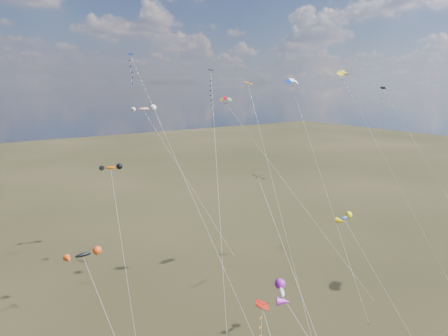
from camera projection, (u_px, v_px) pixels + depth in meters
diamond_black_high at (212, 101)px, 59.19m from camera, size 12.25×21.83×30.67m
diamond_navy_tall at (140, 88)px, 54.30m from camera, size 3.94×25.16×32.71m
diamond_black_mid at (279, 233)px, 37.03m from camera, size 1.45×14.96×19.85m
diamond_red_low at (264, 336)px, 29.85m from camera, size 1.39×8.32×12.73m
diamond_navy_right at (387, 117)px, 62.58m from camera, size 4.48×19.60×28.05m
diamond_orange_center at (263, 145)px, 52.64m from camera, size 5.00×18.69×28.80m
parafoil_yellow at (344, 73)px, 59.05m from camera, size 7.79×17.20×30.87m
parafoil_blue_white at (293, 82)px, 56.82m from camera, size 3.10×17.62×29.58m
parafoil_tricolor at (228, 101)px, 59.92m from camera, size 10.24×22.71×26.84m
novelty_black_orange at (83, 255)px, 39.80m from camera, size 3.85×7.70×12.33m
novelty_orange_black at (111, 169)px, 50.36m from camera, size 4.13×14.79×18.63m
novelty_white_purple at (283, 294)px, 27.56m from camera, size 4.96×13.11×14.89m
novelty_redwhite_stripe at (144, 109)px, 67.80m from camera, size 11.35×14.67×24.94m
novelty_blue_yellow at (345, 218)px, 44.38m from camera, size 4.49×9.84×14.39m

